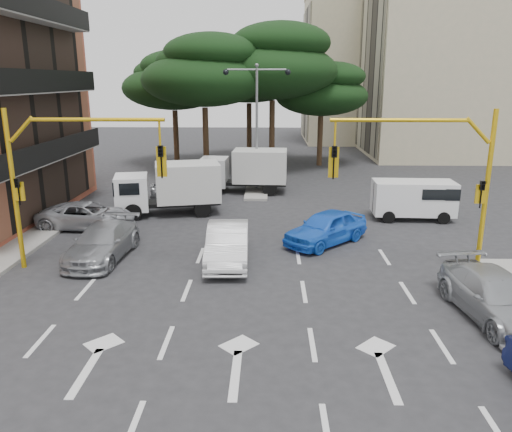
{
  "coord_description": "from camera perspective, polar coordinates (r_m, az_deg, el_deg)",
  "views": [
    {
      "loc": [
        0.78,
        -15.71,
        6.97
      ],
      "look_at": [
        0.27,
        3.85,
        1.6
      ],
      "focal_mm": 35.0,
      "sensor_mm": 36.0,
      "label": 1
    }
  ],
  "objects": [
    {
      "name": "ground",
      "position": [
        17.2,
        -1.25,
        -8.56
      ],
      "size": [
        120.0,
        120.0,
        0.0
      ],
      "primitive_type": "plane",
      "color": "#28282B",
      "rests_on": "ground"
    },
    {
      "name": "median_strip",
      "position": [
        32.46,
        0.09,
        3.08
      ],
      "size": [
        1.4,
        6.0,
        0.15
      ],
      "primitive_type": "cube",
      "color": "gray",
      "rests_on": "ground"
    },
    {
      "name": "apartment_beige_near",
      "position": [
        51.47,
        24.46,
        16.7
      ],
      "size": [
        20.2,
        12.15,
        18.7
      ],
      "color": "beige",
      "rests_on": "ground"
    },
    {
      "name": "apartment_beige_far",
      "position": [
        60.95,
        13.57,
        16.24
      ],
      "size": [
        16.2,
        12.15,
        16.7
      ],
      "color": "beige",
      "rests_on": "ground"
    },
    {
      "name": "pine_left_near",
      "position": [
        37.96,
        -5.88,
        16.23
      ],
      "size": [
        9.15,
        9.15,
        10.23
      ],
      "color": "#382616",
      "rests_on": "ground"
    },
    {
      "name": "pine_center",
      "position": [
        39.69,
        1.99,
        17.26
      ],
      "size": [
        9.98,
        9.98,
        11.16
      ],
      "color": "#382616",
      "rests_on": "ground"
    },
    {
      "name": "pine_left_far",
      "position": [
        42.37,
        -9.32,
        15.08
      ],
      "size": [
        8.32,
        8.32,
        9.3
      ],
      "color": "#382616",
      "rests_on": "ground"
    },
    {
      "name": "pine_right",
      "position": [
        41.89,
        7.59,
        14.19
      ],
      "size": [
        7.49,
        7.49,
        8.37
      ],
      "color": "#382616",
      "rests_on": "ground"
    },
    {
      "name": "pine_back",
      "position": [
        44.7,
        -0.74,
        16.16
      ],
      "size": [
        9.15,
        9.15,
        10.23
      ],
      "color": "#382616",
      "rests_on": "ground"
    },
    {
      "name": "signal_mast_right",
      "position": [
        18.95,
        20.09,
        5.04
      ],
      "size": [
        5.79,
        0.37,
        6.0
      ],
      "color": "gold",
      "rests_on": "ground"
    },
    {
      "name": "signal_mast_left",
      "position": [
        19.5,
        -21.51,
        5.18
      ],
      "size": [
        5.79,
        0.37,
        6.0
      ],
      "color": "gold",
      "rests_on": "ground"
    },
    {
      "name": "street_lamp_center",
      "position": [
        31.75,
        0.09,
        12.57
      ],
      "size": [
        4.16,
        0.36,
        7.77
      ],
      "color": "slate",
      "rests_on": "median_strip"
    },
    {
      "name": "car_white_hatch",
      "position": [
        19.59,
        -3.26,
        -3.19
      ],
      "size": [
        1.76,
        4.61,
        1.5
      ],
      "primitive_type": "imported",
      "rotation": [
        0.0,
        0.0,
        0.04
      ],
      "color": "silver",
      "rests_on": "ground"
    },
    {
      "name": "car_blue_compact",
      "position": [
        21.97,
        8.01,
        -1.31
      ],
      "size": [
        4.23,
        4.23,
        1.45
      ],
      "primitive_type": "imported",
      "rotation": [
        0.0,
        0.0,
        -0.78
      ],
      "color": "blue",
      "rests_on": "ground"
    },
    {
      "name": "car_silver_wagon",
      "position": [
        20.9,
        -17.12,
        -2.87
      ],
      "size": [
        2.24,
        4.82,
        1.36
      ],
      "primitive_type": "imported",
      "rotation": [
        0.0,
        0.0,
        -0.07
      ],
      "color": "#929499",
      "rests_on": "ground"
    },
    {
      "name": "car_silver_cross_a",
      "position": [
        25.37,
        -18.8,
        0.05
      ],
      "size": [
        4.63,
        2.29,
        1.26
      ],
      "primitive_type": "imported",
      "rotation": [
        0.0,
        0.0,
        1.53
      ],
      "color": "#ADAFB5",
      "rests_on": "ground"
    },
    {
      "name": "car_silver_cross_b",
      "position": [
        29.78,
        -7.99,
        3.08
      ],
      "size": [
        4.41,
        2.3,
        1.43
      ],
      "primitive_type": "imported",
      "rotation": [
        0.0,
        0.0,
        1.72
      ],
      "color": "gray",
      "rests_on": "ground"
    },
    {
      "name": "car_silver_parked",
      "position": [
        16.74,
        25.69,
        -8.3
      ],
      "size": [
        2.49,
        4.94,
        1.38
      ],
      "primitive_type": "imported",
      "rotation": [
        0.0,
        0.0,
        0.12
      ],
      "color": "#9B9EA3",
      "rests_on": "ground"
    },
    {
      "name": "van_white",
      "position": [
        26.79,
        17.51,
        1.78
      ],
      "size": [
        4.1,
        1.97,
        2.02
      ],
      "primitive_type": null,
      "rotation": [
        0.0,
        0.0,
        -1.61
      ],
      "color": "white",
      "rests_on": "ground"
    },
    {
      "name": "box_truck_a",
      "position": [
        26.84,
        -9.9,
        3.05
      ],
      "size": [
        5.9,
        3.47,
        2.72
      ],
      "primitive_type": null,
      "rotation": [
        0.0,
        0.0,
        1.79
      ],
      "color": "white",
      "rests_on": "ground"
    },
    {
      "name": "box_truck_b",
      "position": [
        31.75,
        -1.33,
        5.17
      ],
      "size": [
        5.64,
        2.6,
        2.72
      ],
      "primitive_type": null,
      "rotation": [
        0.0,
        0.0,
        1.52
      ],
      "color": "silver",
      "rests_on": "ground"
    }
  ]
}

